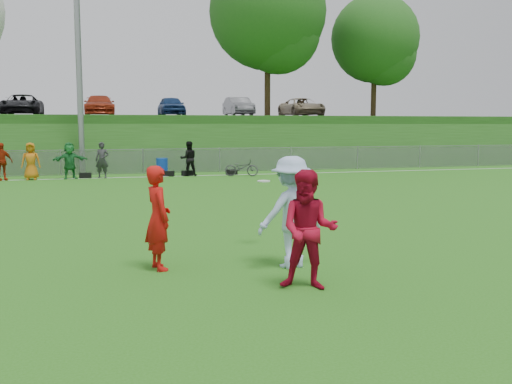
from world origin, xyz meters
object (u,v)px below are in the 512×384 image
object	(u,v)px
player_red_left	(158,218)
bicycle	(242,168)
recycling_bin	(162,167)
frisbee	(264,181)
player_red_center	(309,230)
player_blue	(291,212)

from	to	relation	value
player_red_left	bicycle	xyz separation A→B (m)	(5.79, 17.07, -0.48)
player_red_left	recycling_bin	distance (m)	18.70
player_red_left	recycling_bin	world-z (taller)	player_red_left
recycling_bin	bicycle	world-z (taller)	recycling_bin
frisbee	recycling_bin	xyz separation A→B (m)	(-0.19, 17.18, -0.92)
player_red_center	player_blue	world-z (taller)	player_blue
player_red_left	player_blue	distance (m)	2.31
player_blue	frisbee	size ratio (longest dim) A/B	7.38
player_red_left	bicycle	distance (m)	18.03
player_blue	frisbee	xyz separation A→B (m)	(0.04, 1.86, 0.37)
frisbee	recycling_bin	size ratio (longest dim) A/B	0.31
player_blue	bicycle	size ratio (longest dim) A/B	1.21
player_red_left	frisbee	distance (m)	2.73
player_red_center	bicycle	world-z (taller)	player_red_center
bicycle	player_red_center	bearing A→B (deg)	-174.31
player_red_center	player_blue	distance (m)	1.36
player_red_left	recycling_bin	bearing A→B (deg)	-19.21
player_red_center	bicycle	distance (m)	19.25
player_red_center	player_blue	size ratio (longest dim) A/B	0.93
player_red_center	player_red_left	bearing A→B (deg)	164.88
player_blue	recycling_bin	distance (m)	19.04
recycling_bin	bicycle	bearing A→B (deg)	-22.18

